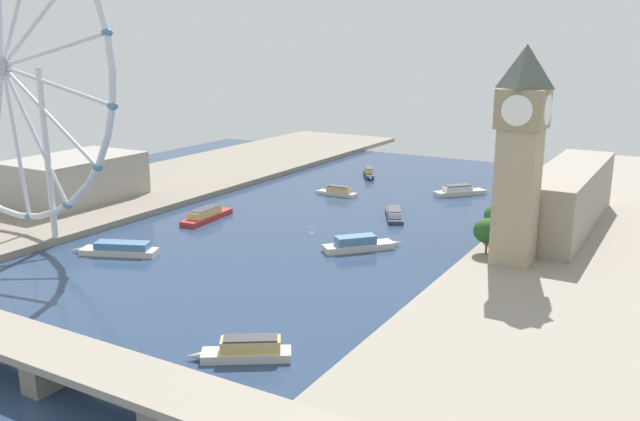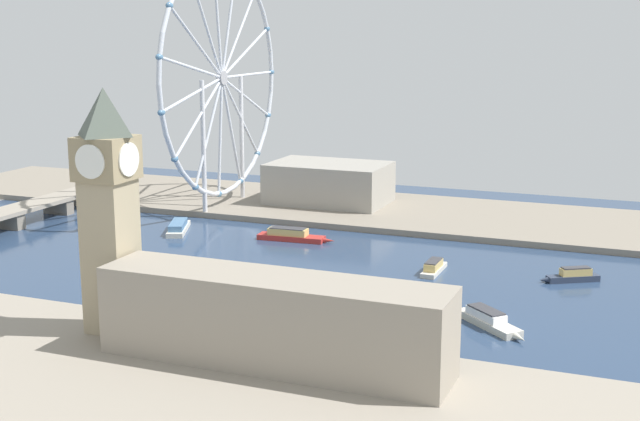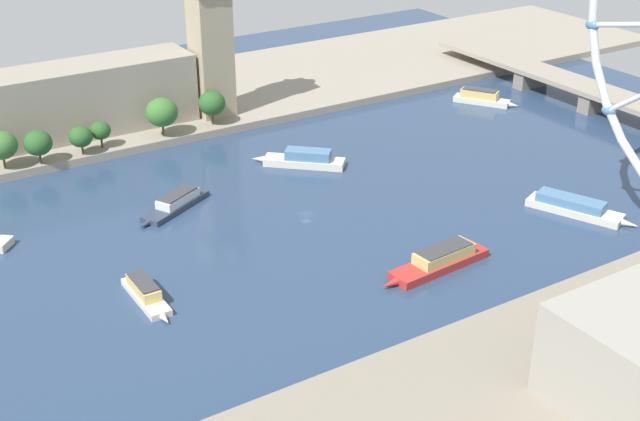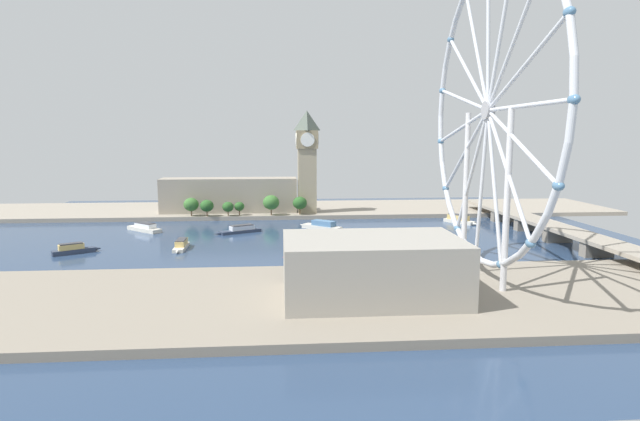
{
  "view_description": "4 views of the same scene",
  "coord_description": "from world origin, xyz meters",
  "px_view_note": "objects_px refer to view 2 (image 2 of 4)",
  "views": [
    {
      "loc": [
        -147.71,
        246.54,
        80.49
      ],
      "look_at": [
        -4.57,
        0.38,
        8.3
      ],
      "focal_mm": 37.49,
      "sensor_mm": 36.0,
      "label": 1
    },
    {
      "loc": [
        -315.95,
        -147.77,
        98.45
      ],
      "look_at": [
        19.47,
        -12.45,
        21.91
      ],
      "focal_mm": 49.57,
      "sensor_mm": 36.0,
      "label": 2
    },
    {
      "loc": [
        206.48,
        -125.03,
        119.57
      ],
      "look_at": [
        24.89,
        -10.62,
        14.33
      ],
      "focal_mm": 48.19,
      "sensor_mm": 36.0,
      "label": 3
    },
    {
      "loc": [
        305.08,
        -8.64,
        60.36
      ],
      "look_at": [
        3.42,
        15.36,
        17.78
      ],
      "focal_mm": 29.47,
      "sensor_mm": 36.0,
      "label": 4
    }
  ],
  "objects_px": {
    "tour_boat_6": "(434,267)",
    "clock_tower": "(109,206)",
    "parliament_block": "(273,321)",
    "tour_boat_4": "(191,281)",
    "tour_boat_3": "(489,320)",
    "riverside_hall": "(329,183)",
    "tour_boat_5": "(291,235)",
    "tour_boat_2": "(326,291)",
    "tour_boat_0": "(178,227)",
    "ferris_wheel": "(222,79)",
    "tour_boat_1": "(573,276)"
  },
  "relations": [
    {
      "from": "clock_tower",
      "to": "ferris_wheel",
      "type": "distance_m",
      "value": 202.43
    },
    {
      "from": "tour_boat_1",
      "to": "tour_boat_6",
      "type": "distance_m",
      "value": 54.04
    },
    {
      "from": "tour_boat_2",
      "to": "tour_boat_3",
      "type": "bearing_deg",
      "value": -37.78
    },
    {
      "from": "tour_boat_2",
      "to": "tour_boat_5",
      "type": "xyz_separation_m",
      "value": [
        73.99,
        46.77,
        0.36
      ]
    },
    {
      "from": "tour_boat_6",
      "to": "ferris_wheel",
      "type": "bearing_deg",
      "value": 60.21
    },
    {
      "from": "tour_boat_5",
      "to": "tour_boat_6",
      "type": "bearing_deg",
      "value": -24.71
    },
    {
      "from": "riverside_hall",
      "to": "tour_boat_3",
      "type": "xyz_separation_m",
      "value": [
        -160.38,
        -119.9,
        -11.63
      ]
    },
    {
      "from": "ferris_wheel",
      "to": "tour_boat_4",
      "type": "height_order",
      "value": "ferris_wheel"
    },
    {
      "from": "tour_boat_2",
      "to": "tour_boat_4",
      "type": "bearing_deg",
      "value": 160.91
    },
    {
      "from": "clock_tower",
      "to": "tour_boat_1",
      "type": "xyz_separation_m",
      "value": [
        120.52,
        -128.33,
        -40.85
      ]
    },
    {
      "from": "ferris_wheel",
      "to": "clock_tower",
      "type": "bearing_deg",
      "value": -162.01
    },
    {
      "from": "tour_boat_4",
      "to": "clock_tower",
      "type": "bearing_deg",
      "value": -41.4
    },
    {
      "from": "clock_tower",
      "to": "tour_boat_0",
      "type": "xyz_separation_m",
      "value": [
        136.69,
        58.48,
        -40.94
      ]
    },
    {
      "from": "clock_tower",
      "to": "tour_boat_1",
      "type": "height_order",
      "value": "clock_tower"
    },
    {
      "from": "parliament_block",
      "to": "tour_boat_4",
      "type": "bearing_deg",
      "value": 44.8
    },
    {
      "from": "clock_tower",
      "to": "tour_boat_1",
      "type": "distance_m",
      "value": 180.73
    },
    {
      "from": "riverside_hall",
      "to": "tour_boat_4",
      "type": "bearing_deg",
      "value": -178.19
    },
    {
      "from": "riverside_hall",
      "to": "tour_boat_2",
      "type": "bearing_deg",
      "value": -158.97
    },
    {
      "from": "clock_tower",
      "to": "tour_boat_5",
      "type": "relative_size",
      "value": 2.07
    },
    {
      "from": "parliament_block",
      "to": "tour_boat_4",
      "type": "height_order",
      "value": "parliament_block"
    },
    {
      "from": "tour_boat_0",
      "to": "tour_boat_4",
      "type": "distance_m",
      "value": 93.79
    },
    {
      "from": "tour_boat_3",
      "to": "tour_boat_5",
      "type": "distance_m",
      "value": 138.25
    },
    {
      "from": "tour_boat_1",
      "to": "tour_boat_5",
      "type": "height_order",
      "value": "tour_boat_5"
    },
    {
      "from": "ferris_wheel",
      "to": "tour_boat_3",
      "type": "distance_m",
      "value": 227.69
    },
    {
      "from": "tour_boat_3",
      "to": "tour_boat_6",
      "type": "distance_m",
      "value": 66.24
    },
    {
      "from": "tour_boat_2",
      "to": "tour_boat_3",
      "type": "distance_m",
      "value": 63.34
    },
    {
      "from": "tour_boat_5",
      "to": "tour_boat_0",
      "type": "bearing_deg",
      "value": 179.61
    },
    {
      "from": "clock_tower",
      "to": "tour_boat_3",
      "type": "distance_m",
      "value": 128.78
    },
    {
      "from": "tour_boat_6",
      "to": "tour_boat_0",
      "type": "bearing_deg",
      "value": 79.77
    },
    {
      "from": "parliament_block",
      "to": "tour_boat_0",
      "type": "bearing_deg",
      "value": 39.25
    },
    {
      "from": "tour_boat_4",
      "to": "tour_boat_5",
      "type": "relative_size",
      "value": 0.76
    },
    {
      "from": "tour_boat_0",
      "to": "tour_boat_3",
      "type": "relative_size",
      "value": 1.23
    },
    {
      "from": "tour_boat_6",
      "to": "clock_tower",
      "type": "bearing_deg",
      "value": 146.33
    },
    {
      "from": "tour_boat_1",
      "to": "parliament_block",
      "type": "bearing_deg",
      "value": 30.29
    },
    {
      "from": "tour_boat_2",
      "to": "tour_boat_3",
      "type": "relative_size",
      "value": 1.06
    },
    {
      "from": "tour_boat_3",
      "to": "tour_boat_6",
      "type": "height_order",
      "value": "tour_boat_3"
    },
    {
      "from": "ferris_wheel",
      "to": "tour_boat_1",
      "type": "bearing_deg",
      "value": -110.27
    },
    {
      "from": "clock_tower",
      "to": "tour_boat_5",
      "type": "height_order",
      "value": "clock_tower"
    },
    {
      "from": "ferris_wheel",
      "to": "tour_boat_2",
      "type": "xyz_separation_m",
      "value": [
        -123.95,
        -108.06,
        -68.19
      ]
    },
    {
      "from": "ferris_wheel",
      "to": "tour_boat_4",
      "type": "xyz_separation_m",
      "value": [
        -132.12,
        -55.54,
        -67.81
      ]
    },
    {
      "from": "tour_boat_6",
      "to": "parliament_block",
      "type": "bearing_deg",
      "value": 172.57
    },
    {
      "from": "tour_boat_4",
      "to": "tour_boat_5",
      "type": "xyz_separation_m",
      "value": [
        82.16,
        -5.75,
        -0.02
      ]
    },
    {
      "from": "tour_boat_2",
      "to": "tour_boat_4",
      "type": "height_order",
      "value": "tour_boat_4"
    },
    {
      "from": "tour_boat_1",
      "to": "tour_boat_5",
      "type": "xyz_separation_m",
      "value": [
        20.32,
        129.0,
        0.09
      ]
    },
    {
      "from": "clock_tower",
      "to": "ferris_wheel",
      "type": "relative_size",
      "value": 0.59
    },
    {
      "from": "tour_boat_0",
      "to": "parliament_block",
      "type": "bearing_deg",
      "value": -163.65
    },
    {
      "from": "clock_tower",
      "to": "tour_boat_6",
      "type": "xyz_separation_m",
      "value": [
        113.05,
        -74.81,
        -41.0
      ]
    },
    {
      "from": "parliament_block",
      "to": "riverside_hall",
      "type": "height_order",
      "value": "parliament_block"
    },
    {
      "from": "tour_boat_6",
      "to": "tour_boat_5",
      "type": "bearing_deg",
      "value": 69.61
    },
    {
      "from": "tour_boat_5",
      "to": "tour_boat_6",
      "type": "distance_m",
      "value": 80.43
    }
  ]
}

